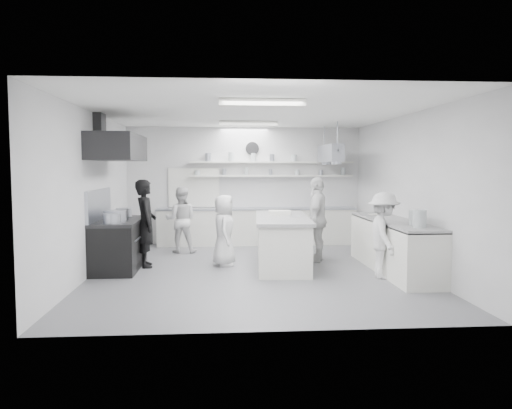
{
  "coord_description": "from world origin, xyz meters",
  "views": [
    {
      "loc": [
        -0.64,
        -9.29,
        1.98
      ],
      "look_at": [
        0.09,
        0.6,
        1.22
      ],
      "focal_mm": 34.69,
      "sensor_mm": 36.0,
      "label": 1
    }
  ],
  "objects": [
    {
      "name": "light_fixture_rear",
      "position": [
        0.0,
        1.8,
        2.94
      ],
      "size": [
        1.3,
        0.25,
        0.1
      ],
      "primitive_type": "cube",
      "color": "white",
      "rests_on": "ceiling"
    },
    {
      "name": "stove",
      "position": [
        -2.6,
        0.4,
        0.45
      ],
      "size": [
        0.8,
        1.8,
        0.9
      ],
      "primitive_type": "cube",
      "color": "black",
      "rests_on": "floor"
    },
    {
      "name": "light_fixture_front",
      "position": [
        0.0,
        -1.8,
        2.94
      ],
      "size": [
        1.3,
        0.25,
        0.1
      ],
      "primitive_type": "cube",
      "color": "white",
      "rests_on": "ceiling"
    },
    {
      "name": "bowl_island_a",
      "position": [
        0.85,
        0.43,
        0.97
      ],
      "size": [
        0.26,
        0.26,
        0.06
      ],
      "primitive_type": "imported",
      "rotation": [
        0.0,
        0.0,
        0.09
      ],
      "color": "#AAAEBA",
      "rests_on": "prep_island"
    },
    {
      "name": "shelf_lower",
      "position": [
        0.7,
        3.37,
        1.75
      ],
      "size": [
        4.2,
        0.26,
        0.04
      ],
      "primitive_type": "cube",
      "color": "white",
      "rests_on": "wall_back"
    },
    {
      "name": "wall_right",
      "position": [
        3.0,
        0.0,
        1.5
      ],
      "size": [
        0.04,
        7.0,
        3.0
      ],
      "primitive_type": "cube",
      "color": "silver",
      "rests_on": "floor"
    },
    {
      "name": "cook_island_right",
      "position": [
        1.41,
        0.92,
        0.88
      ],
      "size": [
        0.77,
        1.12,
        1.77
      ],
      "primitive_type": "imported",
      "rotation": [
        0.0,
        0.0,
        -1.93
      ],
      "color": "silver",
      "rests_on": "floor"
    },
    {
      "name": "bowl_island_b",
      "position": [
        0.45,
        0.62,
        0.97
      ],
      "size": [
        0.22,
        0.22,
        0.06
      ],
      "primitive_type": "imported",
      "rotation": [
        0.0,
        0.0,
        -0.12
      ],
      "color": "white",
      "rests_on": "prep_island"
    },
    {
      "name": "wall_front",
      "position": [
        0.0,
        -3.5,
        1.5
      ],
      "size": [
        6.0,
        0.04,
        3.0
      ],
      "primitive_type": "cube",
      "color": "silver",
      "rests_on": "floor"
    },
    {
      "name": "stove_pot",
      "position": [
        -2.6,
        0.11,
        1.04
      ],
      "size": [
        0.45,
        0.45,
        0.26
      ],
      "primitive_type": "cylinder",
      "color": "#AAAEBA",
      "rests_on": "stove"
    },
    {
      "name": "shelf_upper",
      "position": [
        0.7,
        3.37,
        2.1
      ],
      "size": [
        4.2,
        0.26,
        0.04
      ],
      "primitive_type": "cube",
      "color": "white",
      "rests_on": "wall_back"
    },
    {
      "name": "cook_stove",
      "position": [
        -2.11,
        0.56,
        0.87
      ],
      "size": [
        0.54,
        0.71,
        1.73
      ],
      "primitive_type": "imported",
      "rotation": [
        0.0,
        0.0,
        1.79
      ],
      "color": "black",
      "rests_on": "floor"
    },
    {
      "name": "wall_clock",
      "position": [
        0.2,
        3.46,
        2.45
      ],
      "size": [
        0.32,
        0.05,
        0.32
      ],
      "primitive_type": "cylinder",
      "rotation": [
        1.57,
        0.0,
        0.0
      ],
      "color": "silver",
      "rests_on": "wall_back"
    },
    {
      "name": "right_counter",
      "position": [
        2.65,
        -0.2,
        0.47
      ],
      "size": [
        0.74,
        3.3,
        0.94
      ],
      "primitive_type": "cube",
      "color": "white",
      "rests_on": "floor"
    },
    {
      "name": "cook_back",
      "position": [
        -1.54,
        2.16,
        0.76
      ],
      "size": [
        0.77,
        0.61,
        1.52
      ],
      "primitive_type": "imported",
      "rotation": [
        0.0,
        0.0,
        -3.19
      ],
      "color": "silver",
      "rests_on": "floor"
    },
    {
      "name": "prep_island",
      "position": [
        0.6,
        0.45,
        0.47
      ],
      "size": [
        1.14,
        2.62,
        0.94
      ],
      "primitive_type": "cube",
      "rotation": [
        0.0,
        0.0,
        -0.07
      ],
      "color": "white",
      "rests_on": "floor"
    },
    {
      "name": "bowl_right",
      "position": [
        2.57,
        0.77,
        0.97
      ],
      "size": [
        0.26,
        0.26,
        0.06
      ],
      "primitive_type": "imported",
      "rotation": [
        0.0,
        0.0,
        0.09
      ],
      "color": "white",
      "rests_on": "right_counter"
    },
    {
      "name": "cook_island_left",
      "position": [
        -0.56,
        0.55,
        0.71
      ],
      "size": [
        0.46,
        0.7,
        1.42
      ],
      "primitive_type": "imported",
      "rotation": [
        0.0,
        0.0,
        1.56
      ],
      "color": "silver",
      "rests_on": "floor"
    },
    {
      "name": "wall_back",
      "position": [
        0.0,
        3.5,
        1.5
      ],
      "size": [
        6.0,
        0.04,
        3.0
      ],
      "primitive_type": "cube",
      "color": "silver",
      "rests_on": "floor"
    },
    {
      "name": "back_counter",
      "position": [
        0.3,
        3.2,
        0.46
      ],
      "size": [
        5.0,
        0.6,
        0.92
      ],
      "primitive_type": "cube",
      "color": "white",
      "rests_on": "floor"
    },
    {
      "name": "pot_rack",
      "position": [
        2.0,
        2.4,
        2.3
      ],
      "size": [
        0.3,
        1.6,
        0.4
      ],
      "primitive_type": "cube",
      "color": "#AAAEBA",
      "rests_on": "ceiling"
    },
    {
      "name": "cook_right",
      "position": [
        2.26,
        -0.77,
        0.77
      ],
      "size": [
        0.67,
        1.05,
        1.54
      ],
      "primitive_type": "imported",
      "rotation": [
        0.0,
        0.0,
        1.47
      ],
      "color": "silver",
      "rests_on": "floor"
    },
    {
      "name": "pass_through_window",
      "position": [
        -1.3,
        3.48,
        1.45
      ],
      "size": [
        1.3,
        0.04,
        1.0
      ],
      "primitive_type": "cube",
      "color": "black",
      "rests_on": "wall_back"
    },
    {
      "name": "exhaust_hood",
      "position": [
        -2.6,
        0.4,
        2.35
      ],
      "size": [
        0.85,
        2.0,
        0.5
      ],
      "primitive_type": "cube",
      "color": "#252526",
      "rests_on": "wall_left"
    },
    {
      "name": "floor",
      "position": [
        0.0,
        0.0,
        -0.01
      ],
      "size": [
        6.0,
        7.0,
        0.02
      ],
      "primitive_type": "cube",
      "color": "gray",
      "rests_on": "ground"
    },
    {
      "name": "wall_left",
      "position": [
        -3.0,
        0.0,
        1.5
      ],
      "size": [
        0.04,
        7.0,
        3.0
      ],
      "primitive_type": "cube",
      "color": "silver",
      "rests_on": "floor"
    },
    {
      "name": "ceiling",
      "position": [
        0.0,
        0.0,
        3.01
      ],
      "size": [
        6.0,
        7.0,
        0.02
      ],
      "primitive_type": "cube",
      "color": "white",
      "rests_on": "wall_back"
    }
  ]
}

